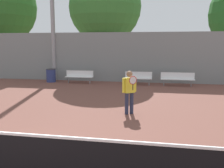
{
  "coord_description": "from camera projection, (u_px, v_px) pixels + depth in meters",
  "views": [
    {
      "loc": [
        3.01,
        -4.32,
        2.65
      ],
      "look_at": [
        0.9,
        6.52,
        0.94
      ],
      "focal_mm": 42.0,
      "sensor_mm": 36.0,
      "label": 1
    }
  ],
  "objects": [
    {
      "name": "tennis_net",
      "position": [
        3.0,
        155.0,
        5.09
      ],
      "size": [
        12.09,
        0.09,
        0.98
      ],
      "color": "#99999E",
      "rests_on": "ground_plane"
    },
    {
      "name": "tennis_player",
      "position": [
        129.0,
        89.0,
        9.84
      ],
      "size": [
        0.55,
        0.52,
        1.65
      ],
      "rotation": [
        0.0,
        0.0,
        0.61
      ],
      "color": "#282D47",
      "rests_on": "ground_plane"
    },
    {
      "name": "bench_courtside_near",
      "position": [
        79.0,
        75.0,
        17.72
      ],
      "size": [
        1.89,
        0.4,
        0.84
      ],
      "color": "white",
      "rests_on": "ground_plane"
    },
    {
      "name": "bench_adjacent_court",
      "position": [
        138.0,
        77.0,
        16.96
      ],
      "size": [
        1.74,
        0.4,
        0.84
      ],
      "color": "white",
      "rests_on": "ground_plane"
    },
    {
      "name": "bench_by_gate",
      "position": [
        177.0,
        78.0,
        16.5
      ],
      "size": [
        2.09,
        0.4,
        0.84
      ],
      "color": "white",
      "rests_on": "ground_plane"
    },
    {
      "name": "trash_bin",
      "position": [
        51.0,
        75.0,
        18.2
      ],
      "size": [
        0.67,
        0.67,
        0.92
      ],
      "color": "navy",
      "rests_on": "ground_plane"
    },
    {
      "name": "back_fence",
      "position": [
        119.0,
        57.0,
        18.17
      ],
      "size": [
        24.6,
        0.06,
        3.43
      ],
      "color": "gray",
      "rests_on": "ground_plane"
    },
    {
      "name": "tree_green_tall",
      "position": [
        105.0,
        7.0,
        20.17
      ],
      "size": [
        5.58,
        5.58,
        8.25
      ],
      "color": "brown",
      "rests_on": "ground_plane"
    }
  ]
}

